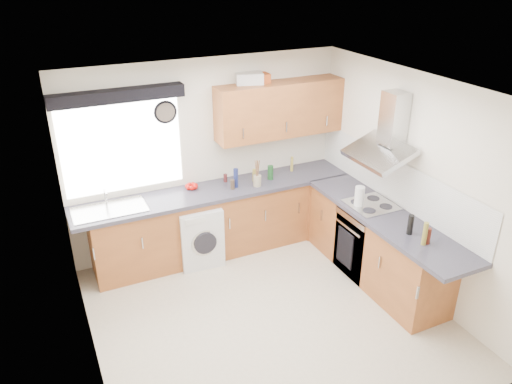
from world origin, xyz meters
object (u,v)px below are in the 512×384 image
extractor_hood (386,135)px  washing_machine (198,233)px  upper_cabinets (280,109)px  oven (367,241)px

extractor_hood → washing_machine: size_ratio=0.99×
upper_cabinets → washing_machine: size_ratio=2.16×
oven → extractor_hood: bearing=-0.0°
extractor_hood → washing_machine: 2.59m
extractor_hood → upper_cabinets: 1.48m
upper_cabinets → oven: bearing=-67.5°
upper_cabinets → washing_machine: (-1.25, -0.23, -1.41)m
extractor_hood → washing_machine: bearing=150.0°
upper_cabinets → extractor_hood: bearing=-63.9°
oven → upper_cabinets: size_ratio=0.50×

